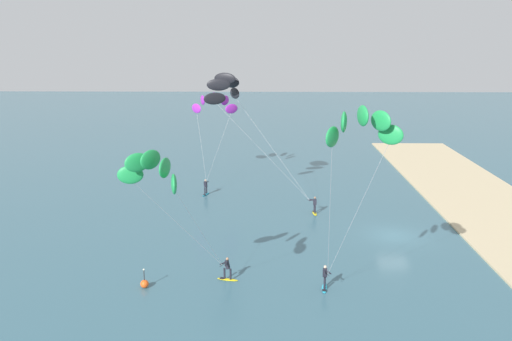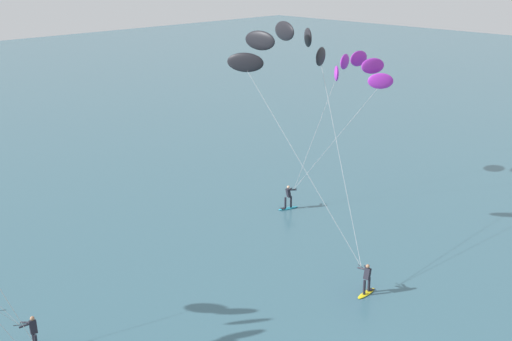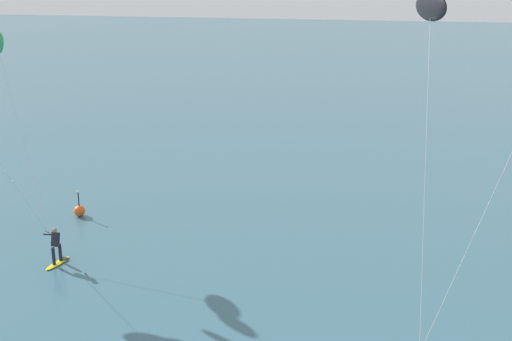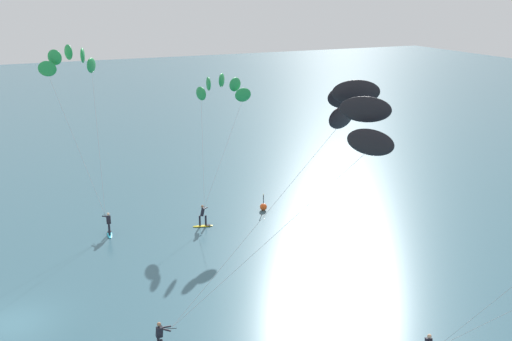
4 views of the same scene
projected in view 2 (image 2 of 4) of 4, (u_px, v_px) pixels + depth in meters
kitesurfer_mid_water at (287, 53)px, 38.68m from camera, size 7.00×10.66×13.06m
kitesurfer_downwind at (356, 73)px, 47.70m from camera, size 8.48×5.54×10.19m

